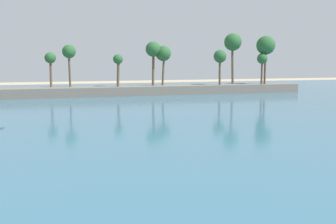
{
  "coord_description": "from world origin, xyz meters",
  "views": [
    {
      "loc": [
        -2.75,
        -1.06,
        6.99
      ],
      "look_at": [
        1.86,
        14.93,
        4.8
      ],
      "focal_mm": 42.81,
      "sensor_mm": 36.0,
      "label": 1
    }
  ],
  "objects": [
    {
      "name": "sea",
      "position": [
        0.0,
        62.24,
        0.03
      ],
      "size": [
        220.0,
        107.9,
        0.06
      ],
      "primitive_type": "cube",
      "color": "#386B84",
      "rests_on": "ground"
    },
    {
      "name": "palm_headland",
      "position": [
        -1.07,
        76.29,
        3.94
      ],
      "size": [
        95.17,
        6.59,
        13.32
      ],
      "color": "slate",
      "rests_on": "ground"
    }
  ]
}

